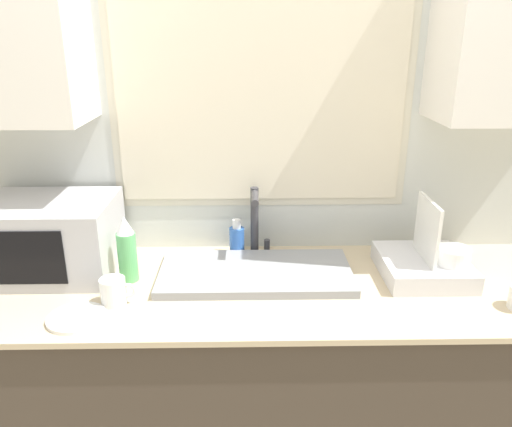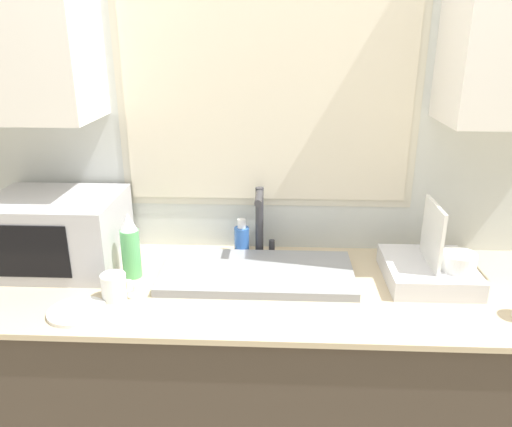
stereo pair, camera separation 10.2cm
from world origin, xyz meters
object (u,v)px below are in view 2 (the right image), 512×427
(dish_rack, at_px, (431,268))
(faucet, at_px, (260,218))
(mug_near_sink, at_px, (115,287))
(spray_bottle, at_px, (130,247))
(soap_bottle, at_px, (242,239))
(microwave, at_px, (57,232))

(dish_rack, bearing_deg, faucet, 162.97)
(dish_rack, relative_size, mug_near_sink, 2.80)
(dish_rack, height_order, mug_near_sink, dish_rack)
(faucet, height_order, spray_bottle, faucet)
(soap_bottle, bearing_deg, mug_near_sink, -135.86)
(soap_bottle, bearing_deg, microwave, -168.93)
(faucet, xyz_separation_m, spray_bottle, (-0.46, -0.20, -0.04))
(faucet, xyz_separation_m, dish_rack, (0.62, -0.19, -0.11))
(dish_rack, bearing_deg, soap_bottle, 163.51)
(soap_bottle, bearing_deg, dish_rack, -16.49)
(faucet, relative_size, mug_near_sink, 2.40)
(faucet, bearing_deg, microwave, -171.15)
(dish_rack, height_order, spray_bottle, dish_rack)
(dish_rack, bearing_deg, spray_bottle, -179.40)
(soap_bottle, distance_m, mug_near_sink, 0.55)
(spray_bottle, distance_m, soap_bottle, 0.45)
(dish_rack, xyz_separation_m, soap_bottle, (-0.69, 0.21, 0.01))
(dish_rack, bearing_deg, microwave, 177.06)
(microwave, relative_size, spray_bottle, 1.94)
(microwave, xyz_separation_m, soap_bottle, (0.69, 0.13, -0.07))
(microwave, bearing_deg, soap_bottle, 11.07)
(soap_bottle, relative_size, mug_near_sink, 1.28)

